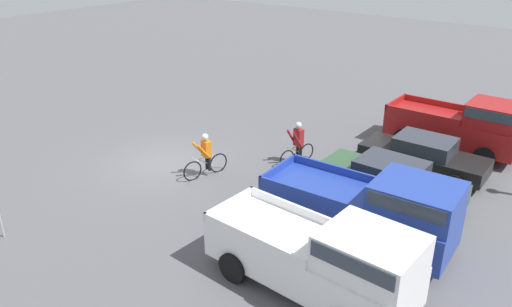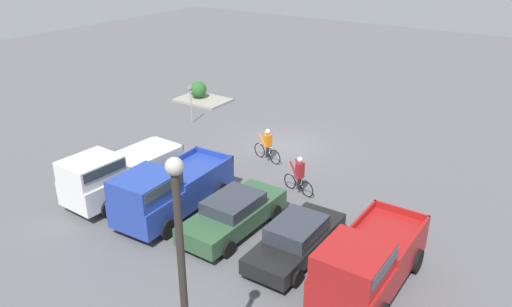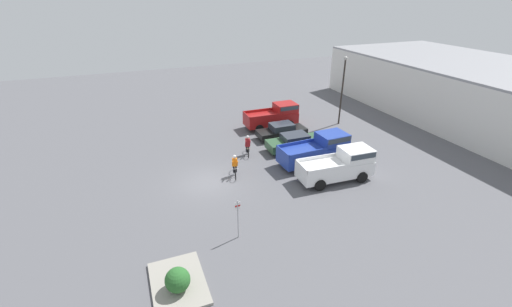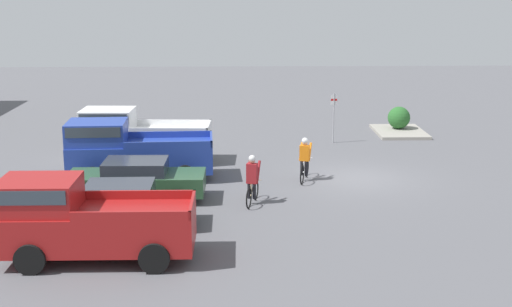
# 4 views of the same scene
# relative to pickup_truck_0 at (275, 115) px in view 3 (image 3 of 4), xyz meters

# --- Properties ---
(ground_plane) EXTENTS (80.00, 80.00, 0.00)m
(ground_plane) POSITION_rel_pickup_truck_0_xyz_m (8.20, -8.88, -1.17)
(ground_plane) COLOR #56565B
(warehouse_building) EXTENTS (37.80, 15.25, 5.58)m
(warehouse_building) POSITION_rel_pickup_truck_0_xyz_m (8.20, 20.75, 1.62)
(warehouse_building) COLOR silver
(warehouse_building) RESTS_ON ground_plane
(pickup_truck_0) EXTENTS (2.26, 5.17, 2.28)m
(pickup_truck_0) POSITION_rel_pickup_truck_0_xyz_m (0.00, 0.00, 0.00)
(pickup_truck_0) COLOR maroon
(pickup_truck_0) RESTS_ON ground_plane
(sedan_0) EXTENTS (1.92, 4.59, 1.37)m
(sedan_0) POSITION_rel_pickup_truck_0_xyz_m (2.80, -0.56, -0.49)
(sedan_0) COLOR black
(sedan_0) RESTS_ON ground_plane
(sedan_1) EXTENTS (2.04, 4.80, 1.42)m
(sedan_1) POSITION_rel_pickup_truck_0_xyz_m (5.60, -0.68, -0.45)
(sedan_1) COLOR #2D5133
(sedan_1) RESTS_ON ground_plane
(pickup_truck_1) EXTENTS (2.43, 5.58, 2.28)m
(pickup_truck_1) POSITION_rel_pickup_truck_0_xyz_m (8.38, -0.05, -0.01)
(pickup_truck_1) COLOR #233D9E
(pickup_truck_1) RESTS_ON ground_plane
(pickup_truck_2) EXTENTS (2.33, 5.44, 2.25)m
(pickup_truck_2) POSITION_rel_pickup_truck_0_xyz_m (11.22, 0.07, -0.01)
(pickup_truck_2) COLOR white
(pickup_truck_2) RESTS_ON ground_plane
(cyclist_0) EXTENTS (1.85, 0.60, 1.70)m
(cyclist_0) POSITION_rel_pickup_truck_0_xyz_m (8.00, -6.79, -0.34)
(cyclist_0) COLOR black
(cyclist_0) RESTS_ON ground_plane
(cyclist_1) EXTENTS (1.71, 0.57, 1.73)m
(cyclist_1) POSITION_rel_pickup_truck_0_xyz_m (5.03, -4.71, -0.32)
(cyclist_1) COLOR black
(cyclist_1) RESTS_ON ground_plane
(fire_lane_sign) EXTENTS (0.06, 0.30, 2.40)m
(fire_lane_sign) POSITION_rel_pickup_truck_0_xyz_m (14.68, -8.81, 0.28)
(fire_lane_sign) COLOR #9E9EA3
(fire_lane_sign) RESTS_ON ground_plane
(lamppost) EXTENTS (0.36, 0.36, 6.71)m
(lamppost) POSITION_rel_pickup_truck_0_xyz_m (1.63, 6.41, 2.77)
(lamppost) COLOR #2D2823
(lamppost) RESTS_ON ground_plane
(curb_island) EXTENTS (3.45, 2.44, 0.15)m
(curb_island) POSITION_rel_pickup_truck_0_xyz_m (16.84, -12.49, -1.10)
(curb_island) COLOR gray
(curb_island) RESTS_ON ground_plane
(shrub) EXTENTS (1.14, 1.14, 1.14)m
(shrub) POSITION_rel_pickup_truck_0_xyz_m (17.29, -12.54, -0.45)
(shrub) COLOR #286028
(shrub) RESTS_ON curb_island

